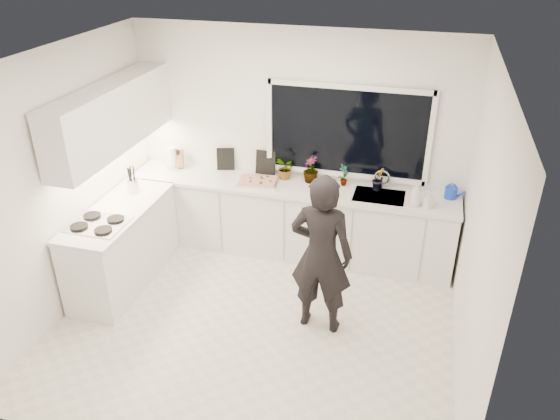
% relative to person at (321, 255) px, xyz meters
% --- Properties ---
extents(floor, '(4.00, 3.50, 0.02)m').
position_rel_person_xyz_m(floor, '(-0.64, -0.16, -0.86)').
color(floor, beige).
rests_on(floor, ground).
extents(wall_back, '(4.00, 0.02, 2.70)m').
position_rel_person_xyz_m(wall_back, '(-0.64, 1.60, 0.50)').
color(wall_back, white).
rests_on(wall_back, ground).
extents(wall_left, '(0.02, 3.50, 2.70)m').
position_rel_person_xyz_m(wall_left, '(-2.65, -0.16, 0.50)').
color(wall_left, white).
rests_on(wall_left, ground).
extents(wall_right, '(0.02, 3.50, 2.70)m').
position_rel_person_xyz_m(wall_right, '(1.37, -0.16, 0.50)').
color(wall_right, white).
rests_on(wall_right, ground).
extents(ceiling, '(4.00, 3.50, 0.02)m').
position_rel_person_xyz_m(ceiling, '(-0.64, -0.16, 1.86)').
color(ceiling, white).
rests_on(ceiling, wall_back).
extents(window, '(1.80, 0.02, 1.00)m').
position_rel_person_xyz_m(window, '(-0.04, 1.57, 0.70)').
color(window, black).
rests_on(window, wall_back).
extents(base_cabinets_back, '(3.92, 0.58, 0.88)m').
position_rel_person_xyz_m(base_cabinets_back, '(-0.64, 1.29, -0.41)').
color(base_cabinets_back, white).
rests_on(base_cabinets_back, floor).
extents(base_cabinets_left, '(0.58, 1.60, 0.88)m').
position_rel_person_xyz_m(base_cabinets_left, '(-2.31, 0.19, -0.41)').
color(base_cabinets_left, white).
rests_on(base_cabinets_left, floor).
extents(countertop_back, '(3.94, 0.62, 0.04)m').
position_rel_person_xyz_m(countertop_back, '(-0.64, 1.28, 0.05)').
color(countertop_back, silver).
rests_on(countertop_back, base_cabinets_back).
extents(countertop_left, '(0.62, 1.60, 0.04)m').
position_rel_person_xyz_m(countertop_left, '(-2.31, 0.19, 0.05)').
color(countertop_left, silver).
rests_on(countertop_left, base_cabinets_left).
extents(upper_cabinets, '(0.34, 2.10, 0.70)m').
position_rel_person_xyz_m(upper_cabinets, '(-2.43, 0.54, 1.00)').
color(upper_cabinets, white).
rests_on(upper_cabinets, wall_left).
extents(sink, '(0.58, 0.42, 0.14)m').
position_rel_person_xyz_m(sink, '(0.41, 1.29, 0.02)').
color(sink, silver).
rests_on(sink, countertop_back).
extents(faucet, '(0.03, 0.03, 0.22)m').
position_rel_person_xyz_m(faucet, '(0.41, 1.49, 0.18)').
color(faucet, silver).
rests_on(faucet, countertop_back).
extents(stovetop, '(0.56, 0.48, 0.03)m').
position_rel_person_xyz_m(stovetop, '(-2.33, -0.16, 0.09)').
color(stovetop, black).
rests_on(stovetop, countertop_left).
extents(person, '(0.64, 0.44, 1.70)m').
position_rel_person_xyz_m(person, '(0.00, 0.00, 0.00)').
color(person, black).
rests_on(person, floor).
extents(pizza_tray, '(0.50, 0.39, 0.03)m').
position_rel_person_xyz_m(pizza_tray, '(-1.03, 1.26, 0.09)').
color(pizza_tray, '#B8B8BD').
rests_on(pizza_tray, countertop_back).
extents(pizza, '(0.45, 0.35, 0.01)m').
position_rel_person_xyz_m(pizza, '(-1.03, 1.26, 0.10)').
color(pizza, red).
rests_on(pizza, pizza_tray).
extents(watering_can, '(0.18, 0.18, 0.13)m').
position_rel_person_xyz_m(watering_can, '(1.19, 1.45, 0.14)').
color(watering_can, '#1534C7').
rests_on(watering_can, countertop_back).
extents(paper_towel_roll, '(0.14, 0.14, 0.26)m').
position_rel_person_xyz_m(paper_towel_roll, '(-2.20, 1.39, 0.20)').
color(paper_towel_roll, silver).
rests_on(paper_towel_roll, countertop_back).
extents(knife_block, '(0.15, 0.13, 0.22)m').
position_rel_person_xyz_m(knife_block, '(-2.15, 1.43, 0.18)').
color(knife_block, '#926144').
rests_on(knife_block, countertop_back).
extents(utensil_crock, '(0.17, 0.17, 0.16)m').
position_rel_person_xyz_m(utensil_crock, '(-2.35, 0.64, 0.15)').
color(utensil_crock, silver).
rests_on(utensil_crock, countertop_left).
extents(picture_frame_large, '(0.22, 0.08, 0.28)m').
position_rel_person_xyz_m(picture_frame_large, '(-1.54, 1.53, 0.21)').
color(picture_frame_large, black).
rests_on(picture_frame_large, countertop_back).
extents(picture_frame_small, '(0.25, 0.03, 0.30)m').
position_rel_person_xyz_m(picture_frame_small, '(-1.02, 1.53, 0.22)').
color(picture_frame_small, black).
rests_on(picture_frame_small, countertop_back).
extents(herb_plants, '(1.36, 0.33, 0.33)m').
position_rel_person_xyz_m(herb_plants, '(-0.42, 1.45, 0.22)').
color(herb_plants, '#26662D').
rests_on(herb_plants, countertop_back).
extents(soap_bottles, '(0.28, 0.16, 0.29)m').
position_rel_person_xyz_m(soap_bottles, '(0.86, 1.14, 0.20)').
color(soap_bottles, '#D8BF66').
rests_on(soap_bottles, countertop_back).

